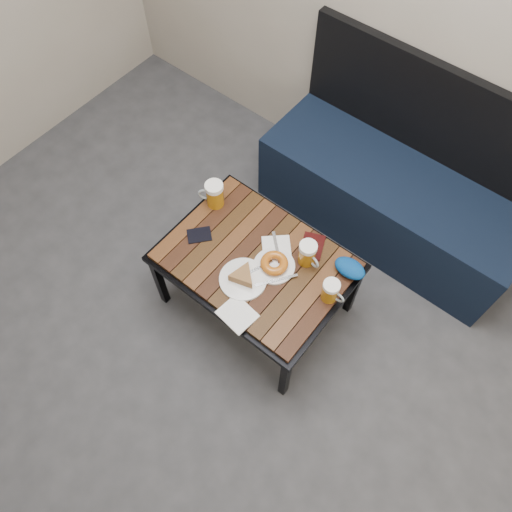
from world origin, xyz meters
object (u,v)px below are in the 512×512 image
Objects in this scene: beer_mug_left at (214,194)px; passport_burgundy at (312,246)px; beer_mug_right at (331,291)px; passport_navy at (199,235)px; cafe_table at (256,264)px; knit_pouch at (350,268)px; bench at (392,195)px; plate_pie at (243,277)px; plate_bagel at (274,265)px; beer_mug_centre at (308,254)px.

passport_burgundy is at bearing 162.67° from beer_mug_left.
beer_mug_right is 1.07× the size of passport_navy.
knit_pouch reaches higher than cafe_table.
bench is 0.91m from cafe_table.
cafe_table is 3.99× the size of plate_pie.
cafe_table is 0.27m from passport_burgundy.
plate_bagel is 1.60× the size of knit_pouch.
passport_navy is at bearing -120.02° from bench.
beer_mug_left reaches higher than plate_bagel.
bench is at bearing 98.89° from beer_mug_centre.
cafe_table is 6.07× the size of beer_mug_left.
plate_bagel is 0.33m from knit_pouch.
bench is at bearing 79.06° from plate_bagel.
passport_navy is (-0.53, -0.92, 0.20)m from bench.
plate_pie is at bearing -108.19° from beer_mug_centre.
cafe_table is 0.11m from plate_bagel.
plate_bagel is (-0.16, -0.84, 0.22)m from bench.
knit_pouch is at bearing -24.30° from passport_burgundy.
passport_navy is at bearing -167.27° from plate_bagel.
bench is 9.74× the size of knit_pouch.
beer_mug_centre reaches higher than plate_pie.
cafe_table is at bearing 133.27° from beer_mug_left.
plate_bagel is at bearing -133.09° from passport_burgundy.
knit_pouch is at bearing 63.20° from passport_navy.
beer_mug_centre is 0.61× the size of plate_pie.
beer_mug_right is at bearing 7.69° from cafe_table.
beer_mug_left is at bearing -128.95° from bench.
beer_mug_left is 0.71m from beer_mug_right.
knit_pouch is at bearing 159.36° from beer_mug_left.
plate_bagel is 0.38m from passport_navy.
bench is 10.98× the size of beer_mug_centre.
bench is 1.03m from plate_pie.
plate_bagel is at bearing -100.94° from bench.
beer_mug_centre is 1.16× the size of passport_navy.
beer_mug_right is (0.18, -0.09, -0.01)m from beer_mug_centre.
bench is 1.08m from passport_navy.
cafe_table is 0.14m from plate_pie.
beer_mug_centre is 0.56× the size of plate_bagel.
beer_mug_centre is (-0.07, -0.72, 0.26)m from bench.
plate_bagel is 1.68× the size of passport_burgundy.
beer_mug_right reaches higher than plate_pie.
passport_navy is (-0.28, -0.06, 0.05)m from cafe_table.
knit_pouch is (0.20, -0.01, 0.03)m from passport_burgundy.
plate_bagel is (0.07, 0.14, -0.00)m from plate_pie.
cafe_table is 0.25m from beer_mug_centre.
beer_mug_centre reaches higher than cafe_table.
bench is 10.11× the size of beer_mug_left.
bench is at bearing 100.29° from passport_navy.
knit_pouch is (0.36, 0.21, 0.08)m from cafe_table.
plate_pie is 0.92× the size of plate_bagel.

